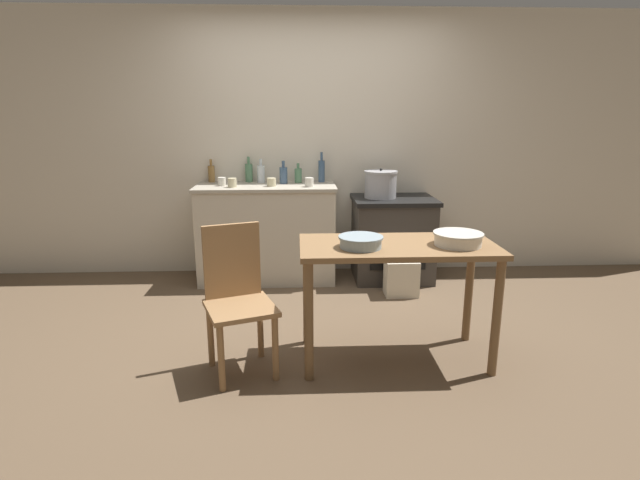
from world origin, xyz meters
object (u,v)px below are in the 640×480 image
at_px(cup_far_right, 271,182).
at_px(stove, 392,238).
at_px(work_table, 397,262).
at_px(bottle_center_left, 283,175).
at_px(bottle_mid_left, 298,175).
at_px(cup_end_right, 222,182).
at_px(bottle_center_right, 249,172).
at_px(flour_sack, 401,278).
at_px(bottle_left, 211,173).
at_px(mixing_bowl_large, 361,241).
at_px(bottle_center, 322,171).
at_px(mixing_bowl_small, 458,238).
at_px(cup_mid_right, 309,182).
at_px(cup_right, 232,183).
at_px(bottle_far_left, 261,173).
at_px(stock_pot, 380,184).
at_px(chair, 237,296).

bearing_deg(cup_far_right, stove, 2.83).
height_order(work_table, bottle_center_left, bottle_center_left).
relative_size(bottle_mid_left, cup_end_right, 2.40).
relative_size(stove, cup_end_right, 10.24).
xyz_separation_m(bottle_center_left, bottle_center_right, (-0.34, 0.13, 0.01)).
bearing_deg(flour_sack, stove, 89.68).
height_order(bottle_left, cup_end_right, bottle_left).
xyz_separation_m(flour_sack, mixing_bowl_large, (-0.54, -1.24, 0.67)).
xyz_separation_m(bottle_center, cup_end_right, (-0.94, -0.22, -0.07)).
bearing_deg(mixing_bowl_small, cup_mid_right, 118.90).
distance_m(cup_mid_right, cup_end_right, 0.82).
bearing_deg(work_table, bottle_mid_left, 108.68).
distance_m(stove, cup_end_right, 1.72).
bearing_deg(cup_right, cup_end_right, 137.91).
relative_size(stove, work_table, 0.65).
height_order(bottle_left, cup_mid_right, bottle_left).
bearing_deg(cup_far_right, bottle_center_right, 127.67).
bearing_deg(cup_far_right, bottle_center_left, 58.11).
height_order(mixing_bowl_small, bottle_far_left, bottle_far_left).
xyz_separation_m(mixing_bowl_small, bottle_left, (-1.83, 1.96, 0.18)).
height_order(flour_sack, bottle_center_right, bottle_center_right).
distance_m(stock_pot, bottle_far_left, 1.16).
height_order(bottle_far_left, cup_right, bottle_far_left).
relative_size(stock_pot, cup_right, 3.76).
bearing_deg(stock_pot, cup_mid_right, -170.37).
distance_m(cup_mid_right, cup_far_right, 0.35).
relative_size(mixing_bowl_small, bottle_center_left, 1.42).
bearing_deg(mixing_bowl_large, cup_mid_right, 99.50).
relative_size(bottle_mid_left, cup_mid_right, 2.26).
xyz_separation_m(bottle_center_left, cup_far_right, (-0.11, -0.17, -0.05)).
xyz_separation_m(bottle_far_left, bottle_center, (0.59, 0.02, 0.02)).
xyz_separation_m(mixing_bowl_large, cup_end_right, (-1.09, 1.73, 0.14)).
distance_m(mixing_bowl_small, cup_mid_right, 1.84).
height_order(work_table, bottle_center_right, bottle_center_right).
bearing_deg(bottle_center_left, bottle_mid_left, 23.62).
height_order(bottle_center_left, cup_far_right, bottle_center_left).
bearing_deg(bottle_center_left, cup_right, -154.56).
bearing_deg(mixing_bowl_small, mixing_bowl_large, -177.74).
bearing_deg(chair, cup_far_right, 65.20).
xyz_separation_m(bottle_far_left, cup_end_right, (-0.35, -0.20, -0.05)).
bearing_deg(bottle_center_left, mixing_bowl_large, -74.47).
height_order(bottle_center, cup_far_right, bottle_center).
bearing_deg(mixing_bowl_small, cup_right, 134.72).
height_order(stove, cup_mid_right, cup_mid_right).
xyz_separation_m(stove, cup_right, (-1.52, -0.10, 0.57)).
bearing_deg(chair, bottle_mid_left, 58.50).
bearing_deg(mixing_bowl_small, work_table, 171.79).
bearing_deg(bottle_mid_left, cup_far_right, -136.65).
bearing_deg(bottle_center, cup_right, -159.43).
distance_m(mixing_bowl_large, bottle_center, 1.96).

